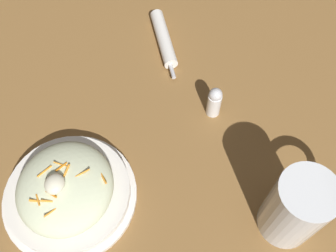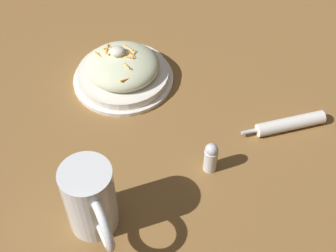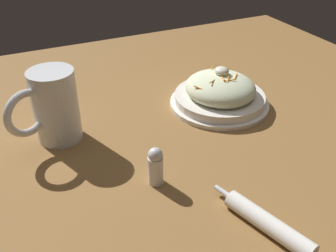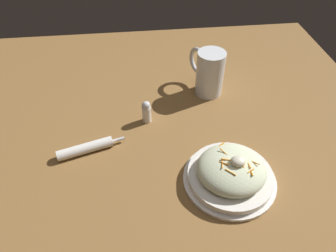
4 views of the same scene
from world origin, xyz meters
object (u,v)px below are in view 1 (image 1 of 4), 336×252
napkin_roll (163,39)px  salt_shaker (214,102)px  beer_mug (296,209)px  salad_plate (67,190)px

napkin_roll → salt_shaker: salt_shaker is taller
napkin_roll → beer_mug: bearing=-148.7°
salad_plate → salt_shaker: (0.20, -0.25, 0.01)m
salad_plate → napkin_roll: size_ratio=1.27×
beer_mug → salt_shaker: (0.22, 0.13, -0.03)m
beer_mug → salt_shaker: size_ratio=2.04×
salad_plate → napkin_roll: 0.40m
beer_mug → salt_shaker: beer_mug is taller
salad_plate → beer_mug: beer_mug is taller
salad_plate → salt_shaker: 0.32m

